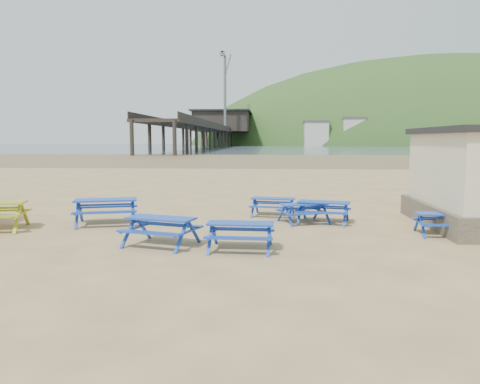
{
  "coord_description": "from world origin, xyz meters",
  "views": [
    {
      "loc": [
        1.82,
        -14.14,
        2.77
      ],
      "look_at": [
        0.84,
        1.5,
        1.0
      ],
      "focal_mm": 35.0,
      "sensor_mm": 36.0,
      "label": 1
    }
  ],
  "objects": [
    {
      "name": "headland_town",
      "position": [
        90.0,
        229.68,
        -9.91
      ],
      "size": [
        264.0,
        144.0,
        108.0
      ],
      "color": "#2D4C1E",
      "rests_on": "ground"
    },
    {
      "name": "picnic_table_blue_a",
      "position": [
        -3.5,
        0.67,
        0.42
      ],
      "size": [
        2.33,
        2.06,
        0.83
      ],
      "rotation": [
        0.0,
        0.0,
        0.27
      ],
      "color": "#1439B1",
      "rests_on": "ground"
    },
    {
      "name": "picnic_table_blue_g",
      "position": [
        3.64,
        1.43,
        0.36
      ],
      "size": [
        1.99,
        1.75,
        0.71
      ],
      "rotation": [
        0.0,
        0.0,
        -0.25
      ],
      "color": "#1439B1",
      "rests_on": "ground"
    },
    {
      "name": "wet_sand",
      "position": [
        0.0,
        55.0,
        0.0
      ],
      "size": [
        400.0,
        400.0,
        0.0
      ],
      "primitive_type": "plane",
      "color": "brown",
      "rests_on": "ground"
    },
    {
      "name": "picnic_table_blue_d",
      "position": [
        -0.99,
        -2.26,
        0.37
      ],
      "size": [
        2.13,
        1.9,
        0.75
      ],
      "rotation": [
        0.0,
        0.0,
        -0.3
      ],
      "color": "#1439B1",
      "rests_on": "ground"
    },
    {
      "name": "sea",
      "position": [
        0.0,
        170.0,
        0.01
      ],
      "size": [
        400.0,
        400.0,
        0.0
      ],
      "primitive_type": "plane",
      "color": "#455763",
      "rests_on": "ground"
    },
    {
      "name": "picnic_table_blue_b",
      "position": [
        1.97,
        2.7,
        0.33
      ],
      "size": [
        1.75,
        1.5,
        0.66
      ],
      "rotation": [
        0.0,
        0.0,
        -0.16
      ],
      "color": "#1439B1",
      "rests_on": "ground"
    },
    {
      "name": "picnic_table_blue_e",
      "position": [
        1.12,
        -2.63,
        0.35
      ],
      "size": [
        1.72,
        1.42,
        0.7
      ],
      "rotation": [
        0.0,
        0.0,
        -0.05
      ],
      "color": "#1439B1",
      "rests_on": "ground"
    },
    {
      "name": "picnic_table_blue_f",
      "position": [
        6.89,
        -0.48,
        0.33
      ],
      "size": [
        1.62,
        1.34,
        0.65
      ],
      "rotation": [
        0.0,
        0.0,
        -0.06
      ],
      "color": "#1439B1",
      "rests_on": "ground"
    },
    {
      "name": "pier",
      "position": [
        -17.99,
        178.23,
        5.46
      ],
      "size": [
        24.0,
        220.0,
        39.29
      ],
      "color": "black",
      "rests_on": "ground"
    },
    {
      "name": "ground",
      "position": [
        0.0,
        0.0,
        0.0
      ],
      "size": [
        400.0,
        400.0,
        0.0
      ],
      "primitive_type": "plane",
      "color": "tan",
      "rests_on": "ground"
    },
    {
      "name": "picnic_table_blue_c",
      "position": [
        2.99,
        1.33,
        0.33
      ],
      "size": [
        1.9,
        1.72,
        0.65
      ],
      "rotation": [
        0.0,
        0.0,
        0.36
      ],
      "color": "#1439B1",
      "rests_on": "ground"
    }
  ]
}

